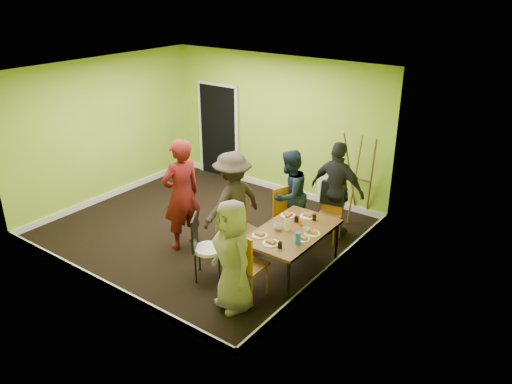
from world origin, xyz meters
TOP-DOWN VIEW (x-y plane):
  - ground at (0.00, 0.00)m, footprint 5.00×5.00m
  - room_walls at (-0.02, 0.04)m, footprint 5.04×4.54m
  - dining_table at (2.05, -0.35)m, footprint 0.90×1.50m
  - chair_left_far at (1.45, 0.43)m, footprint 0.53×0.53m
  - chair_left_near at (1.04, -0.22)m, footprint 0.42×0.42m
  - chair_back_end at (1.95, 1.07)m, footprint 0.47×0.54m
  - chair_front_end at (1.86, -1.24)m, footprint 0.44×0.44m
  - chair_bentwood at (1.04, -1.16)m, footprint 0.54×0.53m
  - easel at (1.98, 2.02)m, footprint 0.65×0.61m
  - plate_near_left at (1.73, 0.03)m, footprint 0.23×0.23m
  - plate_near_right at (1.77, -0.76)m, footprint 0.22×0.22m
  - plate_far_back at (2.00, 0.18)m, footprint 0.24×0.24m
  - plate_far_front at (2.02, -0.86)m, footprint 0.24×0.24m
  - plate_wall_back at (2.34, -0.27)m, footprint 0.23×0.23m
  - plate_wall_front at (2.31, -0.49)m, footprint 0.21×0.21m
  - thermos at (1.99, -0.39)m, footprint 0.07×0.07m
  - blue_bottle at (2.33, -0.64)m, footprint 0.08×0.08m
  - orange_bottle at (2.06, -0.14)m, footprint 0.04×0.04m
  - glass_mid at (1.95, -0.07)m, footprint 0.07×0.07m
  - glass_back at (2.14, 0.13)m, footprint 0.06×0.06m
  - glass_front at (2.19, -0.88)m, footprint 0.06×0.06m
  - cup_a at (1.87, -0.46)m, footprint 0.12×0.12m
  - cup_b at (2.26, -0.29)m, footprint 0.09×0.09m
  - person_standing at (0.14, -0.66)m, footprint 0.62×0.78m
  - person_left_far at (1.36, 0.65)m, footprint 0.60×0.77m
  - person_left_near at (0.85, -0.23)m, footprint 0.83×1.19m
  - person_back_end at (1.97, 1.19)m, footprint 1.00×0.45m
  - person_front_end at (1.84, -1.48)m, footprint 0.90×0.75m

SIDE VIEW (x-z plane):
  - ground at x=0.00m, z-range 0.00..0.00m
  - chair_left_near at x=1.04m, z-range 0.05..0.92m
  - chair_bentwood at x=1.04m, z-range 0.05..1.05m
  - chair_left_far at x=1.45m, z-range 0.06..1.04m
  - chair_front_end at x=1.86m, z-range 0.06..1.11m
  - dining_table at x=2.05m, z-range 0.32..1.07m
  - chair_back_end at x=1.95m, z-range 0.21..1.20m
  - plate_near_left at x=1.73m, z-range 0.75..0.76m
  - plate_near_right at x=1.77m, z-range 0.75..0.76m
  - plate_far_back at x=2.00m, z-range 0.75..0.76m
  - plate_far_front at x=2.02m, z-range 0.75..0.76m
  - plate_wall_back at x=2.34m, z-range 0.75..0.76m
  - plate_wall_front at x=2.31m, z-range 0.75..0.76m
  - person_left_far at x=1.36m, z-range 0.00..1.56m
  - person_front_end at x=1.84m, z-range 0.00..1.57m
  - orange_bottle at x=2.06m, z-range 0.75..0.83m
  - glass_mid at x=1.95m, z-range 0.75..0.83m
  - cup_b at x=2.26m, z-range 0.75..0.84m
  - glass_front at x=2.19m, z-range 0.75..0.84m
  - cup_a at x=1.87m, z-range 0.75..0.85m
  - easel at x=1.98m, z-range -0.01..1.61m
  - glass_back at x=2.14m, z-range 0.75..0.85m
  - person_left_near at x=0.85m, z-range 0.00..1.68m
  - blue_bottle at x=2.33m, z-range 0.75..0.93m
  - person_back_end at x=1.97m, z-range 0.00..1.68m
  - thermos at x=1.99m, z-range 0.75..0.96m
  - person_standing at x=0.14m, z-range 0.00..1.87m
  - room_walls at x=-0.02m, z-range -0.42..2.40m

